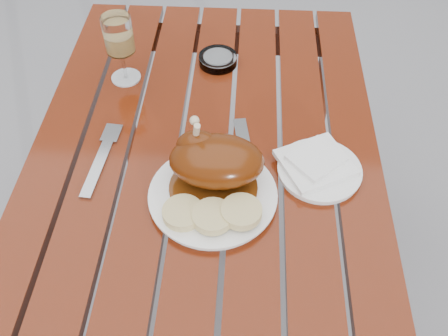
# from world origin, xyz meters

# --- Properties ---
(ground) EXTENTS (60.00, 60.00, 0.00)m
(ground) POSITION_xyz_m (0.00, 0.00, 0.00)
(ground) COLOR slate
(ground) RESTS_ON ground
(table) EXTENTS (0.80, 1.20, 0.75)m
(table) POSITION_xyz_m (0.00, 0.00, 0.38)
(table) COLOR maroon
(table) RESTS_ON ground
(dinner_plate) EXTENTS (0.29, 0.29, 0.02)m
(dinner_plate) POSITION_xyz_m (0.03, -0.14, 0.76)
(dinner_plate) COLOR white
(dinner_plate) RESTS_ON table
(roast_duck) EXTENTS (0.20, 0.19, 0.14)m
(roast_duck) POSITION_xyz_m (0.03, -0.10, 0.82)
(roast_duck) COLOR #552609
(roast_duck) RESTS_ON dinner_plate
(bread_dumplings) EXTENTS (0.20, 0.09, 0.03)m
(bread_dumplings) POSITION_xyz_m (0.03, -0.21, 0.78)
(bread_dumplings) COLOR #DAC885
(bread_dumplings) RESTS_ON dinner_plate
(wine_glass) EXTENTS (0.09, 0.09, 0.18)m
(wine_glass) POSITION_xyz_m (-0.23, 0.24, 0.84)
(wine_glass) COLOR tan
(wine_glass) RESTS_ON table
(side_plate) EXTENTS (0.21, 0.21, 0.01)m
(side_plate) POSITION_xyz_m (0.26, -0.06, 0.76)
(side_plate) COLOR white
(side_plate) RESTS_ON table
(napkin) EXTENTS (0.19, 0.18, 0.01)m
(napkin) POSITION_xyz_m (0.25, -0.05, 0.77)
(napkin) COLOR white
(napkin) RESTS_ON side_plate
(ashtray) EXTENTS (0.13, 0.13, 0.03)m
(ashtray) POSITION_xyz_m (0.01, 0.32, 0.76)
(ashtray) COLOR #B2B7BC
(ashtray) RESTS_ON table
(fork) EXTENTS (0.04, 0.21, 0.01)m
(fork) POSITION_xyz_m (-0.23, -0.06, 0.75)
(fork) COLOR gray
(fork) RESTS_ON table
(knife) EXTENTS (0.06, 0.23, 0.01)m
(knife) POSITION_xyz_m (0.10, -0.05, 0.75)
(knife) COLOR gray
(knife) RESTS_ON table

